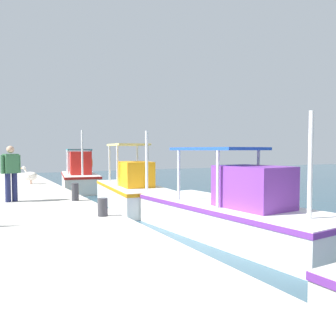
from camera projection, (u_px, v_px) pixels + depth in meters
fishing_boat_nearest at (80, 178)px, 19.59m from camera, size 5.26×2.67×3.40m
fishing_boat_second at (132, 191)px, 13.93m from camera, size 5.60×2.44×3.04m
fishing_boat_third at (234, 213)px, 9.11m from camera, size 6.50×2.69×3.17m
pelican at (30, 175)px, 15.45m from camera, size 0.72×0.90×0.82m
fisherman_standing at (11, 171)px, 10.16m from camera, size 0.37×0.56×1.68m
mooring_bollard_nearest at (75, 192)px, 10.41m from camera, size 0.21×0.21×0.54m
mooring_bollard_second at (103, 207)px, 7.98m from camera, size 0.24×0.24×0.42m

